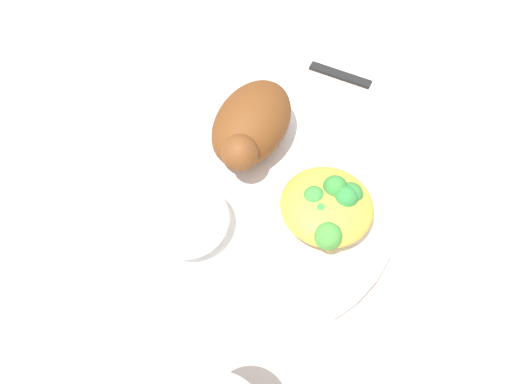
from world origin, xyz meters
TOP-DOWN VIEW (x-y plane):
  - ground_plane at (0.00, 0.00)m, footprint 2.00×2.00m
  - plate at (0.00, 0.00)m, footprint 0.30×0.30m
  - roasted_chicken at (-0.06, -0.04)m, footprint 0.12×0.08m
  - rice_pile at (0.06, -0.04)m, footprint 0.08×0.07m
  - mac_cheese_with_broccoli at (-0.01, 0.07)m, footprint 0.09×0.09m
  - fork at (-0.19, 0.04)m, footprint 0.02×0.14m
  - knife at (-0.22, 0.05)m, footprint 0.02×0.19m

SIDE VIEW (x-z plane):
  - ground_plane at x=0.00m, z-range 0.00..0.00m
  - fork at x=-0.19m, z-range 0.00..0.01m
  - knife at x=-0.22m, z-range 0.00..0.01m
  - plate at x=0.00m, z-range 0.00..0.02m
  - rice_pile at x=0.06m, z-range 0.02..0.05m
  - mac_cheese_with_broccoli at x=-0.01m, z-range 0.02..0.06m
  - roasted_chicken at x=-0.06m, z-range 0.02..0.08m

